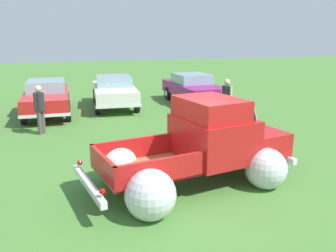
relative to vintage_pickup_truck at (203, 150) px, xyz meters
The scene contains 8 objects.
ground_plane 0.85m from the vintage_pickup_truck, 169.93° to the right, with size 80.00×80.00×0.00m, color #477A33.
vintage_pickup_truck is the anchor object (origin of this frame).
show_car_0 9.12m from the vintage_pickup_truck, 112.43° to the left, with size 1.90×4.66×1.43m.
show_car_1 9.22m from the vintage_pickup_truck, 93.25° to the left, with size 2.21×4.61×1.43m.
show_car_2 9.46m from the vintage_pickup_truck, 69.67° to the left, with size 1.92×4.39×1.43m.
spectator_0 5.41m from the vintage_pickup_truck, 57.57° to the left, with size 0.43×0.53×1.71m.
spectator_1 6.44m from the vintage_pickup_truck, 124.39° to the left, with size 0.47×0.49×1.66m.
lane_cone_0 2.74m from the vintage_pickup_truck, 20.70° to the left, with size 0.36×0.36×0.63m.
Camera 1 is at (-2.61, -6.71, 3.24)m, focal length 36.92 mm.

